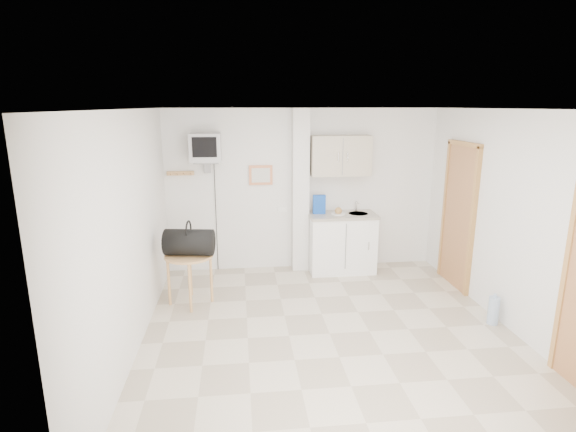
{
  "coord_description": "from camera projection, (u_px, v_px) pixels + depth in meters",
  "views": [
    {
      "loc": [
        -0.99,
        -4.58,
        2.54
      ],
      "look_at": [
        -0.41,
        0.6,
        1.25
      ],
      "focal_mm": 28.0,
      "sensor_mm": 36.0,
      "label": 1
    }
  ],
  "objects": [
    {
      "name": "ground",
      "position": [
        330.0,
        334.0,
        5.13
      ],
      "size": [
        4.5,
        4.5,
        0.0
      ],
      "primitive_type": "plane",
      "color": "beige",
      "rests_on": "ground"
    },
    {
      "name": "room_envelope",
      "position": [
        353.0,
        200.0,
        4.87
      ],
      "size": [
        4.24,
        4.54,
        2.55
      ],
      "color": "white",
      "rests_on": "ground"
    },
    {
      "name": "kitchenette",
      "position": [
        341.0,
        221.0,
        6.93
      ],
      "size": [
        1.03,
        0.58,
        2.1
      ],
      "color": "white",
      "rests_on": "ground"
    },
    {
      "name": "crt_television",
      "position": [
        206.0,
        148.0,
        6.46
      ],
      "size": [
        0.44,
        0.45,
        2.15
      ],
      "color": "slate",
      "rests_on": "ground"
    },
    {
      "name": "round_table",
      "position": [
        189.0,
        261.0,
        5.78
      ],
      "size": [
        0.62,
        0.62,
        0.67
      ],
      "rotation": [
        0.0,
        0.0,
        0.09
      ],
      "color": "tan",
      "rests_on": "ground"
    },
    {
      "name": "duffel_bag",
      "position": [
        189.0,
        242.0,
        5.71
      ],
      "size": [
        0.65,
        0.42,
        0.45
      ],
      "rotation": [
        0.0,
        0.0,
        -0.15
      ],
      "color": "black",
      "rests_on": "round_table"
    },
    {
      "name": "water_bottle",
      "position": [
        493.0,
        310.0,
        5.32
      ],
      "size": [
        0.13,
        0.13,
        0.38
      ],
      "color": "#97AECC",
      "rests_on": "ground"
    }
  ]
}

